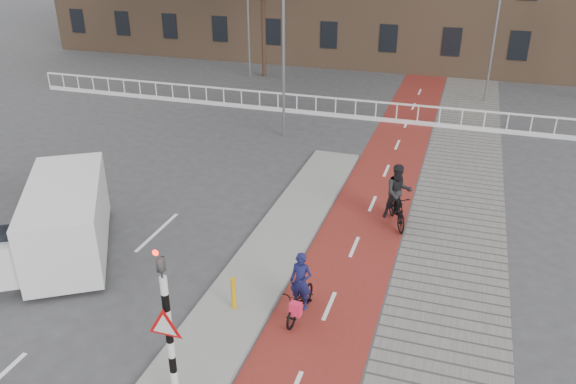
% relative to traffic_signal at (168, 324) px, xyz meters
% --- Properties ---
extents(ground, '(120.00, 120.00, 0.00)m').
position_rel_traffic_signal_xyz_m(ground, '(0.60, 2.02, -1.99)').
color(ground, '#38383A').
rests_on(ground, ground).
extents(bike_lane, '(2.50, 60.00, 0.01)m').
position_rel_traffic_signal_xyz_m(bike_lane, '(2.10, 12.02, -1.98)').
color(bike_lane, maroon).
rests_on(bike_lane, ground).
extents(sidewalk, '(3.00, 60.00, 0.01)m').
position_rel_traffic_signal_xyz_m(sidewalk, '(4.90, 12.02, -1.98)').
color(sidewalk, slate).
rests_on(sidewalk, ground).
extents(curb_island, '(1.80, 16.00, 0.12)m').
position_rel_traffic_signal_xyz_m(curb_island, '(-0.10, 6.02, -1.93)').
color(curb_island, gray).
rests_on(curb_island, ground).
extents(traffic_signal, '(0.80, 0.80, 3.68)m').
position_rel_traffic_signal_xyz_m(traffic_signal, '(0.00, 0.00, 0.00)').
color(traffic_signal, black).
rests_on(traffic_signal, curb_island).
extents(bollard, '(0.12, 0.12, 0.85)m').
position_rel_traffic_signal_xyz_m(bollard, '(-0.07, 3.09, -1.44)').
color(bollard, '#CF940B').
rests_on(bollard, curb_island).
extents(cyclist_near, '(0.70, 1.66, 1.72)m').
position_rel_traffic_signal_xyz_m(cyclist_near, '(1.52, 3.44, -1.41)').
color(cyclist_near, black).
rests_on(cyclist_near, bike_lane).
extents(cyclist_far, '(1.21, 1.96, 2.03)m').
position_rel_traffic_signal_xyz_m(cyclist_far, '(3.05, 8.80, -1.14)').
color(cyclist_far, black).
rests_on(cyclist_far, bike_lane).
extents(van, '(4.25, 5.15, 2.09)m').
position_rel_traffic_signal_xyz_m(van, '(-5.64, 4.25, -0.89)').
color(van, silver).
rests_on(van, ground).
extents(railing, '(28.00, 0.10, 0.99)m').
position_rel_traffic_signal_xyz_m(railing, '(-4.40, 19.02, -1.68)').
color(railing, silver).
rests_on(railing, ground).
extents(tree_mid, '(0.27, 0.27, 7.26)m').
position_rel_traffic_signal_xyz_m(tree_mid, '(-7.64, 25.81, 1.64)').
color(tree_mid, black).
rests_on(tree_mid, ground).
extents(streetlight_near, '(0.12, 0.12, 7.17)m').
position_rel_traffic_signal_xyz_m(streetlight_near, '(-2.93, 15.54, 1.59)').
color(streetlight_near, slate).
rests_on(streetlight_near, ground).
extents(streetlight_left, '(0.12, 0.12, 7.10)m').
position_rel_traffic_signal_xyz_m(streetlight_left, '(-8.43, 25.35, 1.56)').
color(streetlight_left, slate).
rests_on(streetlight_left, ground).
extents(streetlight_right, '(0.12, 0.12, 8.53)m').
position_rel_traffic_signal_xyz_m(streetlight_right, '(5.64, 24.26, 2.27)').
color(streetlight_right, slate).
rests_on(streetlight_right, ground).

